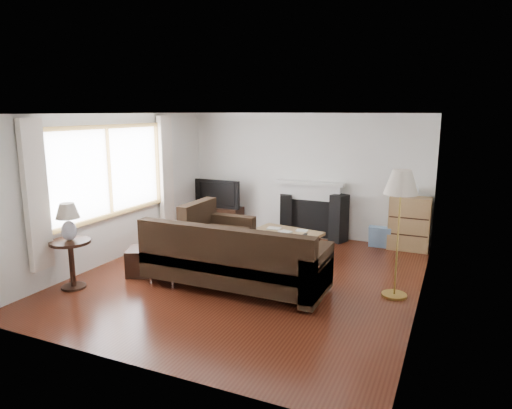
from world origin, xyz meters
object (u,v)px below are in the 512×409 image
at_px(bookshelf, 409,224).
at_px(coffee_table, 287,243).
at_px(tv_stand, 220,217).
at_px(sectional_sofa, 235,257).
at_px(side_table, 72,264).
at_px(floor_lamp, 398,235).

bearing_deg(bookshelf, coffee_table, -146.21).
distance_m(tv_stand, sectional_sofa, 3.48).
bearing_deg(sectional_sofa, side_table, -155.35).
relative_size(bookshelf, side_table, 1.39).
bearing_deg(coffee_table, tv_stand, 159.00).
distance_m(bookshelf, coffee_table, 2.33).
relative_size(sectional_sofa, floor_lamp, 1.62).
distance_m(coffee_table, side_table, 3.55).
xyz_separation_m(sectional_sofa, side_table, (-2.15, -0.99, -0.11)).
relative_size(sectional_sofa, coffee_table, 2.43).
distance_m(bookshelf, floor_lamp, 2.39).
height_order(tv_stand, coffee_table, tv_stand).
height_order(coffee_table, floor_lamp, floor_lamp).
relative_size(floor_lamp, side_table, 2.48).
distance_m(tv_stand, side_table, 3.95).
height_order(tv_stand, sectional_sofa, sectional_sofa).
height_order(bookshelf, side_table, bookshelf).
distance_m(bookshelf, sectional_sofa, 3.64).
bearing_deg(side_table, bookshelf, 42.95).
distance_m(tv_stand, coffee_table, 2.38).
xyz_separation_m(tv_stand, coffee_table, (2.02, -1.26, -0.01)).
distance_m(sectional_sofa, floor_lamp, 2.30).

